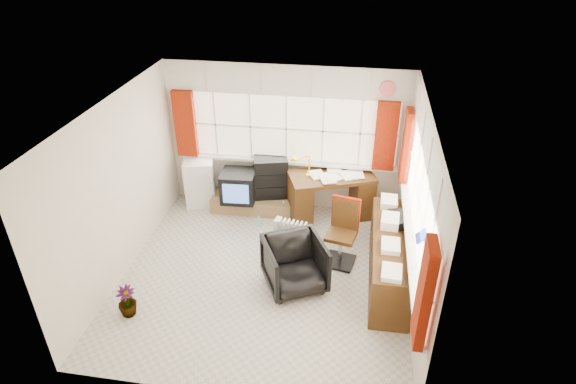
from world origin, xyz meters
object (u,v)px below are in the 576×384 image
object	(u,v)px
task_chair	(343,228)
tv_bench	(253,203)
desk	(331,194)
credenza	(389,258)
desk_lamp	(309,160)
office_chair	(295,265)
radiator	(292,243)
mini_fridge	(200,182)
crt_tv	(239,186)

from	to	relation	value
task_chair	tv_bench	bearing A→B (deg)	145.02
desk	credenza	xyz separation A→B (m)	(0.94, -1.53, -0.05)
desk_lamp	task_chair	bearing A→B (deg)	-59.11
office_chair	radiator	bearing A→B (deg)	74.74
desk	desk_lamp	world-z (taller)	desk_lamp
office_chair	mini_fridge	distance (m)	2.75
desk	tv_bench	xyz separation A→B (m)	(-1.34, -0.01, -0.32)
crt_tv	mini_fridge	size ratio (longest dim) A/B	0.70
office_chair	tv_bench	distance (m)	2.11
credenza	crt_tv	distance (m)	2.87
desk	task_chair	distance (m)	1.17
desk	tv_bench	world-z (taller)	desk
crt_tv	desk_lamp	bearing A→B (deg)	2.33
radiator	tv_bench	bearing A→B (deg)	125.80
credenza	crt_tv	world-z (taller)	credenza
desk_lamp	radiator	world-z (taller)	desk_lamp
radiator	mini_fridge	bearing A→B (deg)	144.77
desk_lamp	credenza	distance (m)	2.07
credenza	office_chair	bearing A→B (deg)	-165.74
office_chair	tv_bench	bearing A→B (deg)	91.87
mini_fridge	crt_tv	bearing A→B (deg)	-13.87
radiator	credenza	world-z (taller)	credenza
desk_lamp	mini_fridge	world-z (taller)	desk_lamp
office_chair	tv_bench	size ratio (longest dim) A/B	0.57
credenza	mini_fridge	size ratio (longest dim) A/B	2.35
office_chair	mini_fridge	xyz separation A→B (m)	(-1.97, 1.92, 0.06)
credenza	tv_bench	bearing A→B (deg)	146.30
desk	desk_lamp	xyz separation A→B (m)	(-0.37, -0.06, 0.62)
office_chair	crt_tv	world-z (taller)	crt_tv
task_chair	office_chair	world-z (taller)	task_chair
desk	crt_tv	distance (m)	1.56
desk	tv_bench	bearing A→B (deg)	-179.67
task_chair	mini_fridge	size ratio (longest dim) A/B	1.19
desk	task_chair	xyz separation A→B (m)	(0.27, -1.14, 0.10)
task_chair	radiator	size ratio (longest dim) A/B	1.58
mini_fridge	tv_bench	bearing A→B (deg)	-4.75
credenza	mini_fridge	distance (m)	3.61
tv_bench	radiator	bearing A→B (deg)	-54.20
desk_lamp	desk	bearing A→B (deg)	9.91
desk	crt_tv	world-z (taller)	desk
office_chair	radiator	size ratio (longest dim) A/B	1.25
office_chair	credenza	xyz separation A→B (m)	(1.27, 0.32, 0.03)
desk_lamp	crt_tv	xyz separation A→B (m)	(-1.18, -0.05, -0.56)
crt_tv	tv_bench	bearing A→B (deg)	26.49
desk_lamp	tv_bench	size ratio (longest dim) A/B	0.28
desk	task_chair	size ratio (longest dim) A/B	1.50
radiator	desk_lamp	bearing A→B (deg)	85.47
credenza	crt_tv	xyz separation A→B (m)	(-2.49, 1.41, 0.11)
office_chair	crt_tv	bearing A→B (deg)	98.25
desk	mini_fridge	world-z (taller)	mini_fridge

